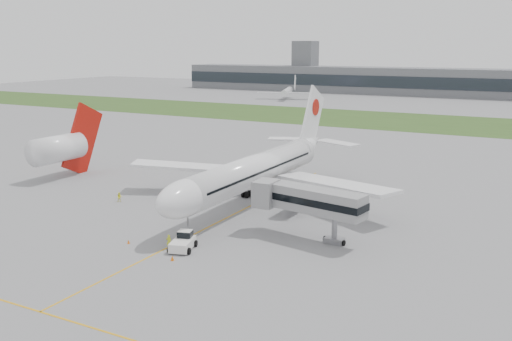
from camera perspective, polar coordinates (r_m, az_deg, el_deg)
The scene contains 14 objects.
ground at distance 89.82m, azimuth -1.31°, elevation -3.94°, with size 600.00×600.00×0.00m, color gray.
apron_markings at distance 85.69m, azimuth -2.96°, elevation -4.76°, with size 70.00×70.00×0.04m, color orange, non-canonical shape.
grass_strip at distance 201.16m, azimuth 15.83°, elevation 4.69°, with size 600.00×50.00×0.02m, color #2C4A1B.
terminal_building at distance 308.36m, azimuth 20.44°, elevation 8.20°, with size 320.00×22.30×14.00m.
control_tower at distance 335.33m, azimuth 4.89°, elevation 7.99°, with size 12.00×12.00×56.00m, color slate, non-canonical shape.
airliner at distance 92.57m, azimuth 0.16°, elevation 0.17°, with size 48.13×53.95×17.88m.
pushback_tug at distance 73.19m, azimuth -7.28°, elevation -7.05°, with size 3.83×4.75×2.17m.
jet_bridge at distance 75.46m, azimuth 4.98°, elevation -2.92°, with size 15.93×5.80×7.26m.
safety_cone_left at distance 76.56m, azimuth -12.64°, elevation -6.96°, with size 0.37×0.37×0.51m, color #D85C0B.
safety_cone_right at distance 69.83m, azimuth -8.37°, elevation -8.66°, with size 0.45×0.45×0.62m, color #D85C0B.
ground_crew_near at distance 73.58m, azimuth -8.70°, elevation -7.04°, with size 0.68×0.45×1.87m, color yellow.
ground_crew_far at distance 96.70m, azimuth -13.50°, elevation -2.61°, with size 0.78×0.60×1.60m, color #FAF829.
neighbor_aircraft at distance 116.71m, azimuth -18.92°, elevation 2.19°, with size 5.31×18.30×15.00m.
distant_aircraft_left at distance 277.89m, azimuth 3.10°, elevation 7.13°, with size 28.31×24.98×10.82m, color white, non-canonical shape.
Camera 1 is at (42.54, -75.00, 25.18)m, focal length 40.00 mm.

